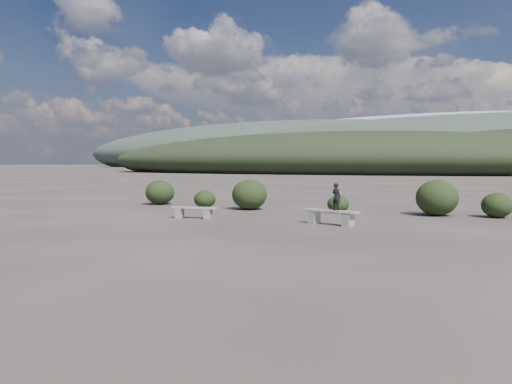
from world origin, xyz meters
The scene contains 11 objects.
ground centered at (0.00, 0.00, 0.00)m, with size 1200.00×1200.00×0.00m, color #302A26.
bench_left centered at (-2.97, 4.07, 0.26)m, with size 1.76×0.66×0.43m.
bench_right centered at (2.27, 4.40, 0.31)m, with size 2.05×0.92×0.50m.
seated_person centered at (2.48, 4.35, 0.96)m, with size 0.34×0.22×0.92m, color black.
shrub_a centered at (-4.88, 7.97, 0.41)m, with size 1.00×1.00×0.82m, color black.
shrub_b centered at (-2.68, 8.19, 0.68)m, with size 1.58×1.58×1.35m, color black.
shrub_c centered at (1.32, 8.51, 0.36)m, with size 0.91×0.91×0.73m, color black.
shrub_d centered at (5.16, 9.11, 0.71)m, with size 1.63×1.63×1.43m, color black.
shrub_e centered at (7.31, 9.33, 0.48)m, with size 1.15×1.15×0.96m, color black.
shrub_f centered at (-8.00, 8.73, 0.61)m, with size 1.45×1.45×1.23m, color black.
mountain_ridges centered at (-7.48, 339.06, 10.84)m, with size 500.00×400.00×56.00m.
Camera 1 is at (7.28, -11.71, 2.08)m, focal length 35.00 mm.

